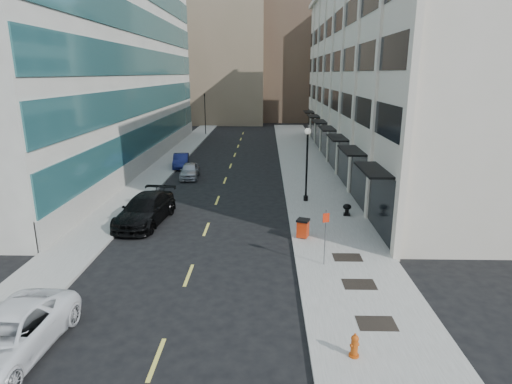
{
  "coord_description": "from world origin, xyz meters",
  "views": [
    {
      "loc": [
        3.51,
        -15.84,
        8.97
      ],
      "look_at": [
        2.96,
        8.15,
        2.28
      ],
      "focal_mm": 30.0,
      "sensor_mm": 36.0,
      "label": 1
    }
  ],
  "objects_px": {
    "trash_bin": "(303,228)",
    "sign_post": "(325,230)",
    "car_black_pickup": "(145,210)",
    "car_white_van": "(7,337)",
    "car_silver_sedan": "(190,171)",
    "car_blue_sedan": "(181,161)",
    "fire_hydrant": "(355,345)",
    "urn_planter": "(347,208)",
    "traffic_signal": "(205,96)",
    "lamppost": "(307,158)"
  },
  "relations": [
    {
      "from": "car_silver_sedan",
      "to": "sign_post",
      "type": "relative_size",
      "value": 1.42
    },
    {
      "from": "fire_hydrant",
      "to": "urn_planter",
      "type": "xyz_separation_m",
      "value": [
        2.35,
        14.27,
        0.05
      ]
    },
    {
      "from": "car_blue_sedan",
      "to": "sign_post",
      "type": "height_order",
      "value": "sign_post"
    },
    {
      "from": "traffic_signal",
      "to": "lamppost",
      "type": "bearing_deg",
      "value": -70.93
    },
    {
      "from": "car_white_van",
      "to": "car_black_pickup",
      "type": "xyz_separation_m",
      "value": [
        0.92,
        13.02,
        0.1
      ]
    },
    {
      "from": "urn_planter",
      "to": "lamppost",
      "type": "bearing_deg",
      "value": 126.24
    },
    {
      "from": "car_silver_sedan",
      "to": "car_blue_sedan",
      "type": "relative_size",
      "value": 0.96
    },
    {
      "from": "lamppost",
      "to": "fire_hydrant",
      "type": "bearing_deg",
      "value": -90.0
    },
    {
      "from": "lamppost",
      "to": "sign_post",
      "type": "height_order",
      "value": "lamppost"
    },
    {
      "from": "traffic_signal",
      "to": "fire_hydrant",
      "type": "height_order",
      "value": "traffic_signal"
    },
    {
      "from": "lamppost",
      "to": "urn_planter",
      "type": "xyz_separation_m",
      "value": [
        2.35,
        -3.21,
        -2.67
      ]
    },
    {
      "from": "car_white_van",
      "to": "urn_planter",
      "type": "height_order",
      "value": "car_white_van"
    },
    {
      "from": "car_silver_sedan",
      "to": "sign_post",
      "type": "xyz_separation_m",
      "value": [
        9.53,
        -17.88,
        1.22
      ]
    },
    {
      "from": "traffic_signal",
      "to": "sign_post",
      "type": "relative_size",
      "value": 2.54
    },
    {
      "from": "lamppost",
      "to": "traffic_signal",
      "type": "bearing_deg",
      "value": 109.07
    },
    {
      "from": "trash_bin",
      "to": "lamppost",
      "type": "relative_size",
      "value": 0.2
    },
    {
      "from": "car_black_pickup",
      "to": "sign_post",
      "type": "relative_size",
      "value": 2.17
    },
    {
      "from": "car_black_pickup",
      "to": "car_white_van",
      "type": "bearing_deg",
      "value": -87.42
    },
    {
      "from": "car_blue_sedan",
      "to": "urn_planter",
      "type": "height_order",
      "value": "car_blue_sedan"
    },
    {
      "from": "fire_hydrant",
      "to": "car_black_pickup",
      "type": "bearing_deg",
      "value": 108.76
    },
    {
      "from": "trash_bin",
      "to": "urn_planter",
      "type": "height_order",
      "value": "trash_bin"
    },
    {
      "from": "car_silver_sedan",
      "to": "traffic_signal",
      "type": "bearing_deg",
      "value": 91.13
    },
    {
      "from": "fire_hydrant",
      "to": "sign_post",
      "type": "height_order",
      "value": "sign_post"
    },
    {
      "from": "fire_hydrant",
      "to": "urn_planter",
      "type": "distance_m",
      "value": 14.47
    },
    {
      "from": "trash_bin",
      "to": "car_blue_sedan",
      "type": "bearing_deg",
      "value": 139.69
    },
    {
      "from": "car_white_van",
      "to": "urn_planter",
      "type": "relative_size",
      "value": 7.41
    },
    {
      "from": "car_blue_sedan",
      "to": "urn_planter",
      "type": "bearing_deg",
      "value": -55.17
    },
    {
      "from": "car_white_van",
      "to": "fire_hydrant",
      "type": "bearing_deg",
      "value": 4.22
    },
    {
      "from": "car_silver_sedan",
      "to": "car_blue_sedan",
      "type": "distance_m",
      "value": 4.62
    },
    {
      "from": "fire_hydrant",
      "to": "sign_post",
      "type": "relative_size",
      "value": 0.3
    },
    {
      "from": "trash_bin",
      "to": "lamppost",
      "type": "height_order",
      "value": "lamppost"
    },
    {
      "from": "traffic_signal",
      "to": "fire_hydrant",
      "type": "relative_size",
      "value": 8.46
    },
    {
      "from": "car_blue_sedan",
      "to": "urn_planter",
      "type": "distance_m",
      "value": 20.09
    },
    {
      "from": "traffic_signal",
      "to": "car_silver_sedan",
      "type": "relative_size",
      "value": 1.79
    },
    {
      "from": "car_black_pickup",
      "to": "fire_hydrant",
      "type": "distance_m",
      "value": 16.51
    },
    {
      "from": "trash_bin",
      "to": "sign_post",
      "type": "relative_size",
      "value": 0.38
    },
    {
      "from": "sign_post",
      "to": "car_white_van",
      "type": "bearing_deg",
      "value": -164.43
    },
    {
      "from": "car_white_van",
      "to": "urn_planter",
      "type": "xyz_separation_m",
      "value": [
        13.55,
        14.37,
        -0.16
      ]
    },
    {
      "from": "sign_post",
      "to": "car_black_pickup",
      "type": "bearing_deg",
      "value": 132.86
    },
    {
      "from": "car_silver_sedan",
      "to": "fire_hydrant",
      "type": "relative_size",
      "value": 4.73
    },
    {
      "from": "car_silver_sedan",
      "to": "lamppost",
      "type": "distance_m",
      "value": 12.33
    },
    {
      "from": "car_black_pickup",
      "to": "sign_post",
      "type": "height_order",
      "value": "sign_post"
    },
    {
      "from": "lamppost",
      "to": "car_silver_sedan",
      "type": "bearing_deg",
      "value": 142.79
    },
    {
      "from": "fire_hydrant",
      "to": "car_silver_sedan",
      "type": "bearing_deg",
      "value": 91.45
    },
    {
      "from": "lamppost",
      "to": "car_black_pickup",
      "type": "bearing_deg",
      "value": -156.09
    },
    {
      "from": "car_white_van",
      "to": "car_blue_sedan",
      "type": "distance_m",
      "value": 29.2
    },
    {
      "from": "trash_bin",
      "to": "lamppost",
      "type": "distance_m",
      "value": 7.6
    },
    {
      "from": "car_black_pickup",
      "to": "sign_post",
      "type": "bearing_deg",
      "value": -23.95
    },
    {
      "from": "traffic_signal",
      "to": "car_blue_sedan",
      "type": "height_order",
      "value": "traffic_signal"
    },
    {
      "from": "traffic_signal",
      "to": "car_black_pickup",
      "type": "relative_size",
      "value": 1.17
    }
  ]
}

